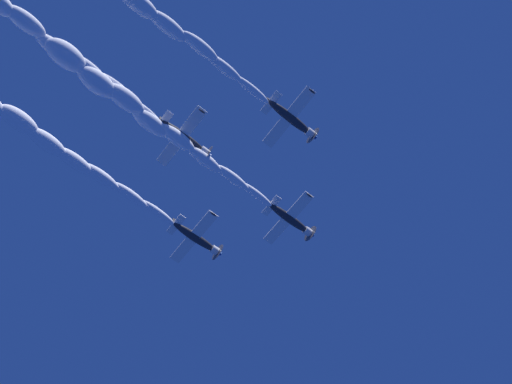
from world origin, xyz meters
name	(u,v)px	position (x,y,z in m)	size (l,w,h in m)	color
airplane_lead	(291,220)	(-4.31, 0.86, 78.17)	(9.07, 8.43, 2.74)	#232328
airplane_left_wingman	(197,238)	(9.45, 3.27, 76.02)	(9.07, 8.44, 2.71)	#232328
airplane_right_wingman	(292,119)	(-8.88, 15.48, 78.33)	(9.05, 8.44, 2.90)	#232328
airplane_slot_tail	(185,138)	(6.02, 17.63, 77.99)	(9.04, 8.42, 2.91)	#232328
smoke_trail_lead	(131,105)	(10.93, 24.54, 76.76)	(22.03, 32.81, 3.79)	white
smoke_trail_left_wingman	(22,125)	(24.92, 26.85, 74.52)	(22.32, 32.38, 4.18)	white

